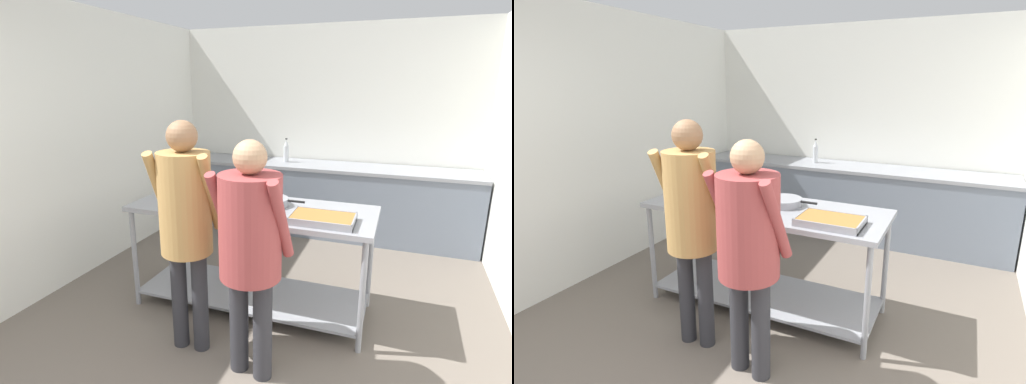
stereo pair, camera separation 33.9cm
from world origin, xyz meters
TOP-DOWN VIEW (x-y plane):
  - wall_rear at (0.00, 4.32)m, footprint 4.05×0.06m
  - wall_left at (-1.99, 2.16)m, footprint 0.06×4.44m
  - back_counter at (0.00, 3.95)m, footprint 3.89×0.65m
  - serving_counter at (-0.12, 1.93)m, footprint 2.03×0.77m
  - plate_stack at (-0.85, 2.11)m, footprint 0.27×0.27m
  - serving_tray_vegetables at (-0.46, 1.89)m, footprint 0.43×0.31m
  - sauce_pan at (0.02, 2.02)m, footprint 0.45×0.31m
  - serving_tray_roast at (0.51, 1.74)m, footprint 0.47×0.32m
  - guest_serving_left at (-0.34, 1.23)m, footprint 0.48×0.36m
  - guest_serving_right at (0.18, 1.12)m, footprint 0.53×0.40m
  - water_bottle at (-0.41, 3.95)m, footprint 0.07×0.07m

SIDE VIEW (x-z plane):
  - back_counter at x=0.00m, z-range 0.00..0.91m
  - serving_counter at x=-0.12m, z-range 0.16..1.08m
  - plate_stack at x=-0.85m, z-range 0.92..0.97m
  - serving_tray_vegetables at x=-0.46m, z-range 0.92..0.97m
  - serving_tray_roast at x=0.51m, z-range 0.92..0.97m
  - sauce_pan at x=0.02m, z-range 0.92..0.99m
  - guest_serving_right at x=0.18m, z-range 0.17..1.77m
  - guest_serving_left at x=-0.34m, z-range 0.20..1.88m
  - water_bottle at x=-0.41m, z-range 0.90..1.21m
  - wall_rear at x=0.00m, z-range 0.00..2.65m
  - wall_left at x=-1.99m, z-range 0.00..2.65m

